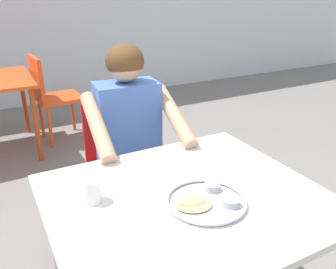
{
  "coord_description": "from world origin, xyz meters",
  "views": [
    {
      "loc": [
        -0.66,
        -0.94,
        1.48
      ],
      "look_at": [
        -0.01,
        0.29,
        0.9
      ],
      "focal_mm": 37.6,
      "sensor_mm": 36.0,
      "label": 1
    }
  ],
  "objects_px": {
    "table_foreground": "(186,213)",
    "diner_foreground": "(133,138)",
    "drinking_cup": "(91,190)",
    "chair_red_right": "(50,93)",
    "thali_tray": "(207,201)",
    "chair_foreground": "(123,158)"
  },
  "relations": [
    {
      "from": "table_foreground",
      "to": "chair_foreground",
      "type": "height_order",
      "value": "chair_foreground"
    },
    {
      "from": "thali_tray",
      "to": "drinking_cup",
      "type": "height_order",
      "value": "drinking_cup"
    },
    {
      "from": "drinking_cup",
      "to": "chair_red_right",
      "type": "relative_size",
      "value": 0.1
    },
    {
      "from": "drinking_cup",
      "to": "chair_foreground",
      "type": "height_order",
      "value": "chair_foreground"
    },
    {
      "from": "drinking_cup",
      "to": "chair_red_right",
      "type": "bearing_deg",
      "value": 83.23
    },
    {
      "from": "drinking_cup",
      "to": "chair_red_right",
      "type": "distance_m",
      "value": 2.47
    },
    {
      "from": "thali_tray",
      "to": "chair_red_right",
      "type": "relative_size",
      "value": 0.34
    },
    {
      "from": "chair_foreground",
      "to": "chair_red_right",
      "type": "distance_m",
      "value": 1.69
    },
    {
      "from": "table_foreground",
      "to": "chair_red_right",
      "type": "relative_size",
      "value": 1.16
    },
    {
      "from": "drinking_cup",
      "to": "thali_tray",
      "type": "bearing_deg",
      "value": -29.92
    },
    {
      "from": "table_foreground",
      "to": "drinking_cup",
      "type": "height_order",
      "value": "drinking_cup"
    },
    {
      "from": "table_foreground",
      "to": "drinking_cup",
      "type": "distance_m",
      "value": 0.37
    },
    {
      "from": "table_foreground",
      "to": "chair_foreground",
      "type": "bearing_deg",
      "value": 85.28
    },
    {
      "from": "chair_foreground",
      "to": "drinking_cup",
      "type": "bearing_deg",
      "value": -118.06
    },
    {
      "from": "table_foreground",
      "to": "diner_foreground",
      "type": "distance_m",
      "value": 0.67
    },
    {
      "from": "chair_red_right",
      "to": "diner_foreground",
      "type": "bearing_deg",
      "value": -87.11
    },
    {
      "from": "diner_foreground",
      "to": "chair_red_right",
      "type": "relative_size",
      "value": 1.39
    },
    {
      "from": "thali_tray",
      "to": "chair_red_right",
      "type": "xyz_separation_m",
      "value": [
        -0.08,
        2.65,
        -0.25
      ]
    },
    {
      "from": "thali_tray",
      "to": "chair_red_right",
      "type": "bearing_deg",
      "value": 91.65
    },
    {
      "from": "thali_tray",
      "to": "chair_foreground",
      "type": "relative_size",
      "value": 0.35
    },
    {
      "from": "chair_foreground",
      "to": "chair_red_right",
      "type": "bearing_deg",
      "value": 93.78
    },
    {
      "from": "drinking_cup",
      "to": "table_foreground",
      "type": "bearing_deg",
      "value": -21.7
    }
  ]
}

